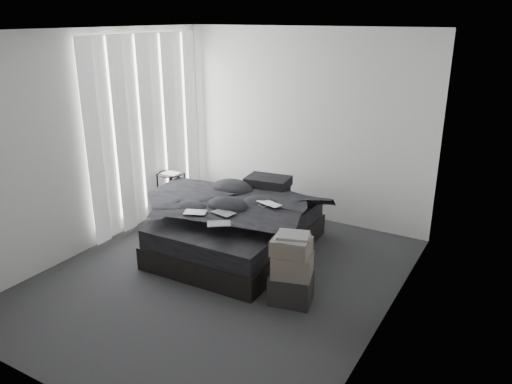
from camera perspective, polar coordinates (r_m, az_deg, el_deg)
The scene contains 25 objects.
floor at distance 5.60m, azimuth -4.16°, elevation -9.65°, with size 3.60×4.20×0.01m, color #2B2B2D.
ceiling at distance 4.89m, azimuth -4.94°, elevation 17.98°, with size 3.60×4.20×0.01m, color white.
wall_back at distance 6.87m, azimuth 5.49°, elevation 7.49°, with size 3.60×0.01×2.60m, color silver.
wall_front at distance 3.68m, azimuth -23.39°, elevation -5.08°, with size 3.60×0.01×2.60m, color silver.
wall_left at distance 6.27m, azimuth -18.30°, elevation 5.39°, with size 0.01×4.20×2.60m, color silver.
wall_right at distance 4.38m, azimuth 15.31°, elevation -0.24°, with size 0.01×4.20×2.60m, color silver.
window_left at distance 6.85m, azimuth -12.67°, elevation 7.50°, with size 0.02×2.00×2.30m, color white.
curtain_left at distance 6.84m, azimuth -12.31°, elevation 6.89°, with size 0.06×2.12×2.48m, color white.
bed at distance 6.13m, azimuth -2.07°, elevation -5.50°, with size 1.49×1.96×0.27m, color black.
mattress at distance 6.03m, azimuth -2.10°, elevation -3.45°, with size 1.43×1.91×0.21m, color black.
duvet at distance 5.91m, azimuth -2.36°, elevation -1.65°, with size 1.45×1.68×0.23m, color black.
pillow_lower at distance 6.61m, azimuth 0.94°, elevation 0.26°, with size 0.59×0.40×0.13m, color black.
pillow_upper at distance 6.52m, azimuth 1.38°, elevation 1.19°, with size 0.55×0.38×0.12m, color black.
laptop at distance 5.78m, azimuth 1.19°, elevation -0.82°, with size 0.31×0.20×0.02m, color silver.
comic_a at distance 5.62m, azimuth -6.98°, elevation -1.64°, with size 0.25×0.16×0.01m, color black.
comic_b at distance 5.58m, azimuth -3.74°, elevation -1.64°, with size 0.25×0.16×0.01m, color black.
comic_c at distance 5.29m, azimuth -4.28°, elevation -2.80°, with size 0.25×0.16×0.01m, color black.
side_stand at distance 7.15m, azimuth -9.60°, elevation -0.38°, with size 0.35×0.35×0.65m, color black.
papers at distance 7.03m, azimuth -9.75°, elevation 2.11°, with size 0.25×0.18×0.01m, color white.
floor_books at distance 7.36m, azimuth -8.29°, elevation -1.88°, with size 0.13×0.18×0.13m, color black.
box_lower at distance 5.09m, azimuth 4.03°, elevation -10.93°, with size 0.41×0.32×0.30m, color black.
box_mid at distance 4.95m, azimuth 4.18°, elevation -8.34°, with size 0.38×0.30×0.23m, color #5C5249.
box_upper at distance 4.88m, azimuth 4.06°, elevation -6.23°, with size 0.36×0.29×0.16m, color #5C5249.
art_book_white at distance 4.83m, azimuth 4.19°, elevation -5.23°, with size 0.31×0.25×0.03m, color silver.
art_book_snake at distance 4.81m, azimuth 4.28°, elevation -4.96°, with size 0.30×0.24×0.03m, color silver.
Camera 1 is at (2.79, -4.02, 2.74)m, focal length 35.00 mm.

